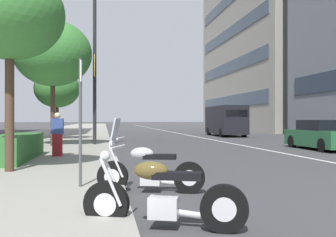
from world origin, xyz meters
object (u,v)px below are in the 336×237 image
(motorcycle_far_end_row, at_px, (162,198))
(parking_sign_by_curb, at_px, (81,109))
(street_tree_by_lamp_post, at_px, (53,54))
(motorcycle_mid_row, at_px, (148,170))
(street_tree_mid_sidewalk, at_px, (57,89))
(street_tree_near_plaza_corner, at_px, (10,14))
(car_following_behind, at_px, (323,136))
(pedestrian_on_plaza, at_px, (57,134))
(street_lamp_with_banners, at_px, (103,51))
(delivery_van_ahead, at_px, (225,120))

(motorcycle_far_end_row, relative_size, parking_sign_by_curb, 0.85)
(motorcycle_far_end_row, bearing_deg, street_tree_by_lamp_post, -57.61)
(motorcycle_far_end_row, bearing_deg, motorcycle_mid_row, -73.09)
(street_tree_mid_sidewalk, bearing_deg, motorcycle_mid_row, -167.85)
(street_tree_near_plaza_corner, relative_size, street_tree_mid_sidewalk, 1.11)
(motorcycle_mid_row, bearing_deg, car_following_behind, -121.10)
(parking_sign_by_curb, distance_m, street_tree_mid_sidewalk, 18.40)
(motorcycle_mid_row, distance_m, street_tree_near_plaza_corner, 5.40)
(parking_sign_by_curb, bearing_deg, street_tree_near_plaza_corner, 37.32)
(car_following_behind, height_order, pedestrian_on_plaza, pedestrian_on_plaza)
(street_tree_near_plaza_corner, height_order, street_tree_by_lamp_post, street_tree_by_lamp_post)
(parking_sign_by_curb, xyz_separation_m, street_tree_by_lamp_post, (11.61, 2.03, 3.02))
(motorcycle_far_end_row, relative_size, street_lamp_with_banners, 0.26)
(street_tree_near_plaza_corner, bearing_deg, street_tree_mid_sidewalk, 2.72)
(motorcycle_far_end_row, distance_m, car_following_behind, 14.92)
(parking_sign_by_curb, relative_size, street_lamp_with_banners, 0.30)
(car_following_behind, height_order, parking_sign_by_curb, parking_sign_by_curb)
(street_tree_mid_sidewalk, bearing_deg, delivery_van_ahead, -68.13)
(motorcycle_mid_row, bearing_deg, street_lamp_with_banners, -70.43)
(parking_sign_by_curb, height_order, street_tree_mid_sidewalk, street_tree_mid_sidewalk)
(parking_sign_by_curb, xyz_separation_m, street_tree_mid_sidewalk, (18.12, 2.61, 1.82))
(parking_sign_by_curb, height_order, street_lamp_with_banners, street_lamp_with_banners)
(motorcycle_mid_row, xyz_separation_m, parking_sign_by_curb, (0.04, 1.30, 1.19))
(street_lamp_with_banners, height_order, street_tree_by_lamp_post, street_lamp_with_banners)
(street_tree_by_lamp_post, relative_size, street_tree_mid_sidewalk, 1.34)
(street_tree_near_plaza_corner, xyz_separation_m, street_tree_by_lamp_post, (9.16, 0.17, 0.61))
(parking_sign_by_curb, bearing_deg, street_tree_by_lamp_post, 9.92)
(delivery_van_ahead, distance_m, street_tree_mid_sidewalk, 14.51)
(street_tree_by_lamp_post, bearing_deg, motorcycle_far_end_row, -167.17)
(parking_sign_by_curb, relative_size, street_tree_by_lamp_post, 0.40)
(parking_sign_by_curb, distance_m, street_tree_near_plaza_corner, 3.90)
(car_following_behind, bearing_deg, motorcycle_far_end_row, 142.08)
(motorcycle_mid_row, distance_m, parking_sign_by_curb, 1.77)
(street_tree_mid_sidewalk, bearing_deg, street_tree_near_plaza_corner, -177.28)
(motorcycle_far_end_row, distance_m, pedestrian_on_plaza, 9.04)
(street_lamp_with_banners, relative_size, street_tree_by_lamp_post, 1.32)
(street_lamp_with_banners, xyz_separation_m, pedestrian_on_plaza, (-6.09, 1.53, -4.06))
(street_tree_by_lamp_post, bearing_deg, street_lamp_with_banners, -74.16)
(street_lamp_with_banners, relative_size, pedestrian_on_plaza, 5.29)
(parking_sign_by_curb, height_order, street_tree_by_lamp_post, street_tree_by_lamp_post)
(street_lamp_with_banners, distance_m, street_tree_mid_sidewalk, 6.73)
(street_tree_mid_sidewalk, height_order, pedestrian_on_plaza, street_tree_mid_sidewalk)
(motorcycle_mid_row, height_order, street_tree_near_plaza_corner, street_tree_near_plaza_corner)
(motorcycle_far_end_row, distance_m, delivery_van_ahead, 27.69)
(motorcycle_mid_row, xyz_separation_m, street_tree_mid_sidewalk, (18.16, 3.91, 3.01))
(delivery_van_ahead, xyz_separation_m, street_tree_by_lamp_post, (-11.87, 12.75, 3.28))
(motorcycle_far_end_row, relative_size, street_tree_near_plaza_corner, 0.41)
(street_tree_by_lamp_post, bearing_deg, pedestrian_on_plaza, -170.93)
(motorcycle_far_end_row, xyz_separation_m, pedestrian_on_plaza, (8.71, 2.35, 0.50))
(street_lamp_with_banners, bearing_deg, street_tree_by_lamp_post, 105.84)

